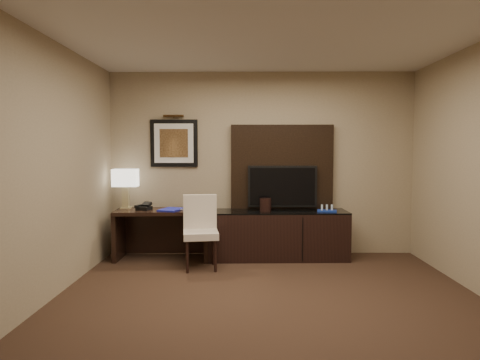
{
  "coord_description": "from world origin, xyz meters",
  "views": [
    {
      "loc": [
        -0.25,
        -3.89,
        1.55
      ],
      "look_at": [
        -0.31,
        1.8,
        1.15
      ],
      "focal_mm": 32.0,
      "sensor_mm": 36.0,
      "label": 1
    }
  ],
  "objects_px": {
    "desk": "(163,234)",
    "ice_bucket": "(265,205)",
    "desk_chair": "(201,234)",
    "tv": "(282,186)",
    "table_lamp": "(126,189)",
    "minibar_tray": "(327,208)",
    "water_bottle": "(194,204)",
    "desk_phone": "(144,207)",
    "credenza": "(277,235)"
  },
  "relations": [
    {
      "from": "desk_chair",
      "to": "minibar_tray",
      "type": "xyz_separation_m",
      "value": [
        1.73,
        0.49,
        0.27
      ]
    },
    {
      "from": "desk",
      "to": "ice_bucket",
      "type": "relative_size",
      "value": 7.18
    },
    {
      "from": "credenza",
      "to": "desk",
      "type": "bearing_deg",
      "value": -179.89
    },
    {
      "from": "desk_chair",
      "to": "minibar_tray",
      "type": "height_order",
      "value": "desk_chair"
    },
    {
      "from": "credenza",
      "to": "tv",
      "type": "bearing_deg",
      "value": 63.32
    },
    {
      "from": "desk",
      "to": "tv",
      "type": "xyz_separation_m",
      "value": [
        1.71,
        0.24,
        0.67
      ]
    },
    {
      "from": "ice_bucket",
      "to": "minibar_tray",
      "type": "relative_size",
      "value": 0.69
    },
    {
      "from": "desk",
      "to": "ice_bucket",
      "type": "bearing_deg",
      "value": -3.08
    },
    {
      "from": "credenza",
      "to": "water_bottle",
      "type": "bearing_deg",
      "value": 179.21
    },
    {
      "from": "water_bottle",
      "to": "ice_bucket",
      "type": "distance_m",
      "value": 1.01
    },
    {
      "from": "ice_bucket",
      "to": "credenza",
      "type": "bearing_deg",
      "value": 11.82
    },
    {
      "from": "ice_bucket",
      "to": "minibar_tray",
      "type": "xyz_separation_m",
      "value": [
        0.86,
        -0.02,
        -0.04
      ]
    },
    {
      "from": "desk",
      "to": "table_lamp",
      "type": "distance_m",
      "value": 0.85
    },
    {
      "from": "desk",
      "to": "credenza",
      "type": "relative_size",
      "value": 0.66
    },
    {
      "from": "desk_phone",
      "to": "water_bottle",
      "type": "xyz_separation_m",
      "value": [
        0.7,
        0.07,
        0.04
      ]
    },
    {
      "from": "desk",
      "to": "water_bottle",
      "type": "bearing_deg",
      "value": 0.5
    },
    {
      "from": "desk",
      "to": "credenza",
      "type": "height_order",
      "value": "desk"
    },
    {
      "from": "desk_phone",
      "to": "ice_bucket",
      "type": "xyz_separation_m",
      "value": [
        1.71,
        0.05,
        0.03
      ]
    },
    {
      "from": "tv",
      "to": "table_lamp",
      "type": "xyz_separation_m",
      "value": [
        -2.26,
        -0.13,
        -0.02
      ]
    },
    {
      "from": "tv",
      "to": "desk_chair",
      "type": "xyz_separation_m",
      "value": [
        -1.12,
        -0.74,
        -0.56
      ]
    },
    {
      "from": "ice_bucket",
      "to": "table_lamp",
      "type": "bearing_deg",
      "value": 177.31
    },
    {
      "from": "credenza",
      "to": "desk_chair",
      "type": "height_order",
      "value": "desk_chair"
    },
    {
      "from": "desk_phone",
      "to": "water_bottle",
      "type": "height_order",
      "value": "water_bottle"
    },
    {
      "from": "tv",
      "to": "water_bottle",
      "type": "relative_size",
      "value": 6.01
    },
    {
      "from": "desk",
      "to": "water_bottle",
      "type": "height_order",
      "value": "water_bottle"
    },
    {
      "from": "water_bottle",
      "to": "tv",
      "type": "bearing_deg",
      "value": 9.32
    },
    {
      "from": "desk_phone",
      "to": "water_bottle",
      "type": "relative_size",
      "value": 1.08
    },
    {
      "from": "desk_chair",
      "to": "credenza",
      "type": "bearing_deg",
      "value": 19.59
    },
    {
      "from": "tv",
      "to": "ice_bucket",
      "type": "xyz_separation_m",
      "value": [
        -0.26,
        -0.23,
        -0.24
      ]
    },
    {
      "from": "credenza",
      "to": "minibar_tray",
      "type": "xyz_separation_m",
      "value": [
        0.7,
        -0.06,
        0.39
      ]
    },
    {
      "from": "ice_bucket",
      "to": "minibar_tray",
      "type": "distance_m",
      "value": 0.87
    },
    {
      "from": "desk",
      "to": "desk_phone",
      "type": "relative_size",
      "value": 7.32
    },
    {
      "from": "desk_chair",
      "to": "ice_bucket",
      "type": "xyz_separation_m",
      "value": [
        0.87,
        0.51,
        0.31
      ]
    },
    {
      "from": "table_lamp",
      "to": "minibar_tray",
      "type": "xyz_separation_m",
      "value": [
        2.87,
        -0.12,
        -0.26
      ]
    },
    {
      "from": "water_bottle",
      "to": "ice_bucket",
      "type": "bearing_deg",
      "value": -0.97
    },
    {
      "from": "credenza",
      "to": "desk_chair",
      "type": "xyz_separation_m",
      "value": [
        -1.03,
        -0.55,
        0.12
      ]
    },
    {
      "from": "water_bottle",
      "to": "ice_bucket",
      "type": "height_order",
      "value": "water_bottle"
    },
    {
      "from": "desk_chair",
      "to": "ice_bucket",
      "type": "bearing_deg",
      "value": 22.29
    },
    {
      "from": "credenza",
      "to": "minibar_tray",
      "type": "bearing_deg",
      "value": -6.53
    },
    {
      "from": "water_bottle",
      "to": "minibar_tray",
      "type": "xyz_separation_m",
      "value": [
        1.88,
        -0.04,
        -0.06
      ]
    },
    {
      "from": "desk_phone",
      "to": "ice_bucket",
      "type": "height_order",
      "value": "ice_bucket"
    },
    {
      "from": "tv",
      "to": "ice_bucket",
      "type": "bearing_deg",
      "value": -138.68
    },
    {
      "from": "table_lamp",
      "to": "desk_chair",
      "type": "bearing_deg",
      "value": -27.95
    },
    {
      "from": "table_lamp",
      "to": "minibar_tray",
      "type": "height_order",
      "value": "table_lamp"
    },
    {
      "from": "credenza",
      "to": "table_lamp",
      "type": "distance_m",
      "value": 2.27
    },
    {
      "from": "minibar_tray",
      "to": "water_bottle",
      "type": "bearing_deg",
      "value": 178.74
    },
    {
      "from": "credenza",
      "to": "tv",
      "type": "relative_size",
      "value": 1.99
    },
    {
      "from": "desk_chair",
      "to": "water_bottle",
      "type": "distance_m",
      "value": 0.64
    },
    {
      "from": "ice_bucket",
      "to": "desk",
      "type": "bearing_deg",
      "value": -179.41
    },
    {
      "from": "table_lamp",
      "to": "water_bottle",
      "type": "bearing_deg",
      "value": -4.43
    }
  ]
}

